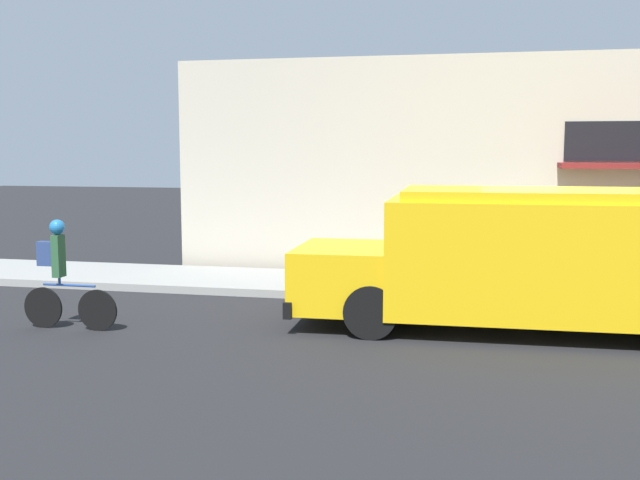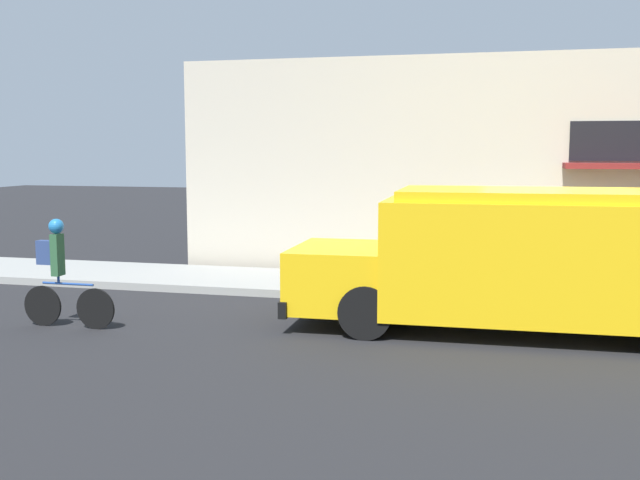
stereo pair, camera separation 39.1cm
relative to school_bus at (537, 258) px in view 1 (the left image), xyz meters
The scene contains 6 objects.
ground_plane 1.92m from the school_bus, 73.24° to the left, with size 70.00×70.00×0.00m, color #232326.
sidewalk 2.90m from the school_bus, 80.39° to the left, with size 28.00×2.35×0.14m.
storefront 4.40m from the school_bus, 82.32° to the left, with size 15.45×1.05×4.53m.
school_bus is the anchor object (origin of this frame).
cyclist 7.00m from the school_bus, 168.72° to the right, with size 1.50×0.22×1.64m.
trash_bin 3.19m from the school_bus, 99.16° to the left, with size 0.48×0.48×0.99m.
Camera 1 is at (-1.23, -12.71, 2.67)m, focal length 42.00 mm.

